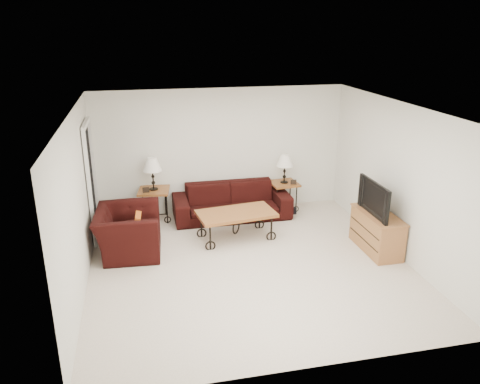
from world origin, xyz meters
name	(u,v)px	position (x,y,z in m)	size (l,w,h in m)	color
ground	(249,265)	(0.00, 0.00, 0.00)	(5.00, 5.00, 0.00)	beige
wall_back	(221,151)	(0.00, 2.50, 1.25)	(5.00, 0.02, 2.50)	white
wall_front	(306,270)	(0.00, -2.50, 1.25)	(5.00, 0.02, 2.50)	white
wall_left	(78,204)	(-2.50, 0.00, 1.25)	(0.02, 5.00, 2.50)	white
wall_right	(399,181)	(2.50, 0.00, 1.25)	(0.02, 5.00, 2.50)	white
ceiling	(250,109)	(0.00, 0.00, 2.50)	(5.00, 5.00, 0.00)	white
doorway	(91,183)	(-2.47, 1.65, 1.02)	(0.08, 0.94, 2.04)	black
sofa	(232,201)	(0.12, 2.02, 0.33)	(2.29, 0.90, 0.67)	black
side_table_left	(155,205)	(-1.38, 2.20, 0.32)	(0.58, 0.58, 0.63)	#8D5F23
side_table_right	(284,196)	(1.25, 2.20, 0.29)	(0.54, 0.54, 0.59)	#8D5F23
lamp_left	(153,174)	(-1.38, 2.20, 0.95)	(0.36, 0.36, 0.63)	black
lamp_right	(285,169)	(1.25, 2.20, 0.88)	(0.33, 0.33, 0.59)	black
photo_frame_left	(146,190)	(-1.53, 2.05, 0.69)	(0.13, 0.02, 0.11)	black
photo_frame_right	(294,182)	(1.40, 2.05, 0.64)	(0.12, 0.02, 0.10)	black
coffee_table	(236,225)	(0.00, 1.03, 0.25)	(1.35, 0.73, 0.51)	#8D5F23
armchair	(128,231)	(-1.88, 0.87, 0.38)	(1.18, 1.03, 0.77)	black
throw_pillow	(137,224)	(-1.73, 0.82, 0.52)	(0.35, 0.09, 0.35)	#BA4117
tv_stand	(377,232)	(2.23, 0.07, 0.33)	(0.46, 1.10, 0.66)	#A05E3B
television	(379,198)	(2.21, 0.07, 0.95)	(0.99, 0.13, 0.57)	black
backpack	(289,207)	(1.24, 1.78, 0.21)	(0.33, 0.25, 0.42)	black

